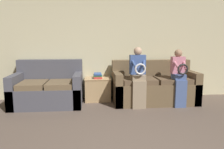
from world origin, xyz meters
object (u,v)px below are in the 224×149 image
Objects in this scene: couch_side at (48,89)px; book_stack at (98,76)px; couch_main at (154,87)px; child_right_seated at (179,75)px; side_shelf at (98,89)px; child_left_seated at (138,75)px.

couch_side reaches higher than book_stack.
child_right_seated is at bearing -38.95° from couch_main.
couch_main is 1.29m from side_shelf.
child_left_seated is 1.02m from book_stack.
child_left_seated is at bearing -11.22° from couch_side.
book_stack is (-1.70, 0.60, -0.09)m from child_right_seated.
child_left_seated reaches higher than child_right_seated.
child_left_seated reaches higher than book_stack.
couch_main is at bearing 38.57° from child_left_seated.
couch_main is at bearing -0.74° from couch_side.
couch_side is 1.16× the size of child_left_seated.
child_left_seated is (-0.44, -0.35, 0.35)m from couch_main.
child_right_seated is (0.88, -0.00, -0.02)m from child_left_seated.
book_stack reaches higher than side_shelf.
side_shelf is (-1.71, 0.59, -0.40)m from child_right_seated.
couch_side is at bearing -169.09° from side_shelf.
book_stack is at bearing 169.11° from couch_main.
child_left_seated is 4.13× the size of book_stack.
child_right_seated is at bearing -7.84° from couch_side.
couch_main is 6.06× the size of book_stack.
child_left_seated is 0.88m from child_right_seated.
couch_main is 1.53× the size of child_right_seated.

